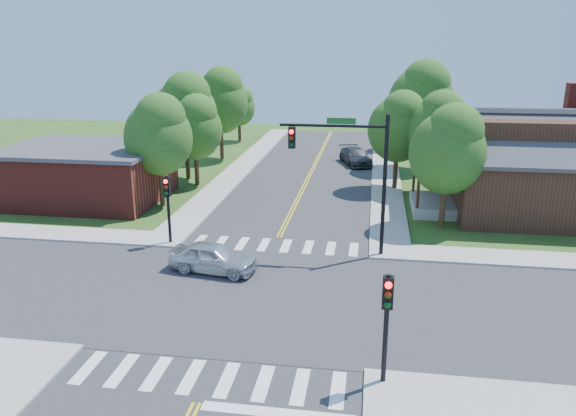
% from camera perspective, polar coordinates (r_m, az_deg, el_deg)
% --- Properties ---
extents(ground, '(100.00, 100.00, 0.00)m').
position_cam_1_polar(ground, '(24.49, -3.89, -8.96)').
color(ground, '#274C17').
rests_on(ground, ground).
extents(road_ns, '(10.00, 90.00, 0.04)m').
position_cam_1_polar(road_ns, '(24.49, -3.89, -8.92)').
color(road_ns, '#2D2D30').
rests_on(road_ns, ground).
extents(road_ew, '(90.00, 10.00, 0.04)m').
position_cam_1_polar(road_ew, '(24.48, -3.89, -8.91)').
color(road_ew, '#2D2D30').
rests_on(road_ew, ground).
extents(intersection_patch, '(10.20, 10.20, 0.06)m').
position_cam_1_polar(intersection_patch, '(24.49, -3.89, -8.96)').
color(intersection_patch, '#2D2D30').
rests_on(intersection_patch, ground).
extents(sidewalk_ne, '(40.00, 40.00, 0.14)m').
position_cam_1_polar(sidewalk_ne, '(40.28, 24.00, 0.13)').
color(sidewalk_ne, '#9E9B93').
rests_on(sidewalk_ne, ground).
extents(sidewalk_nw, '(40.00, 40.00, 0.14)m').
position_cam_1_polar(sidewalk_nw, '(43.99, -19.80, 1.92)').
color(sidewalk_nw, '#9E9B93').
rests_on(sidewalk_nw, ground).
extents(crosswalk_north, '(8.85, 2.00, 0.01)m').
position_cam_1_polar(crosswalk_north, '(30.07, -1.35, -3.80)').
color(crosswalk_north, white).
rests_on(crosswalk_north, ground).
extents(crosswalk_south, '(8.85, 2.00, 0.01)m').
position_cam_1_polar(crosswalk_south, '(19.26, -8.03, -16.74)').
color(crosswalk_south, white).
rests_on(crosswalk_south, ground).
extents(centerline, '(0.30, 90.00, 0.01)m').
position_cam_1_polar(centerline, '(24.47, -3.89, -8.87)').
color(centerline, yellow).
rests_on(centerline, ground).
extents(stop_bar, '(4.60, 0.45, 0.09)m').
position_cam_1_polar(stop_bar, '(17.68, -1.10, -20.20)').
color(stop_bar, white).
rests_on(stop_bar, ground).
extents(signal_mast_ne, '(5.30, 0.42, 7.20)m').
position_cam_1_polar(signal_mast_ne, '(27.72, 6.38, 4.67)').
color(signal_mast_ne, black).
rests_on(signal_mast_ne, ground).
extents(signal_pole_se, '(0.34, 0.42, 3.80)m').
position_cam_1_polar(signal_pole_se, '(17.78, 10.02, -10.12)').
color(signal_pole_se, black).
rests_on(signal_pole_se, ground).
extents(signal_pole_nw, '(0.34, 0.42, 3.80)m').
position_cam_1_polar(signal_pole_nw, '(30.13, -12.14, 1.09)').
color(signal_pole_nw, black).
rests_on(signal_pole_nw, ground).
extents(house_ne, '(13.05, 8.80, 7.11)m').
position_cam_1_polar(house_ne, '(37.86, 24.14, 4.22)').
color(house_ne, '#331E11').
rests_on(house_ne, ground).
extents(building_nw, '(10.40, 8.40, 3.73)m').
position_cam_1_polar(building_nw, '(40.59, -19.74, 3.38)').
color(building_nw, maroon).
rests_on(building_nw, ground).
extents(tree_e_a, '(4.30, 4.08, 7.31)m').
position_cam_1_polar(tree_e_a, '(32.95, 16.07, 5.95)').
color(tree_e_a, '#382314').
rests_on(tree_e_a, ground).
extents(tree_e_b, '(4.34, 4.12, 7.37)m').
position_cam_1_polar(tree_e_b, '(40.25, 14.98, 7.97)').
color(tree_e_b, '#382314').
rests_on(tree_e_b, ground).
extents(tree_e_c, '(5.38, 5.11, 9.15)m').
position_cam_1_polar(tree_e_c, '(47.98, 13.49, 10.83)').
color(tree_e_c, '#382314').
rests_on(tree_e_c, ground).
extents(tree_e_d, '(4.34, 4.13, 7.38)m').
position_cam_1_polar(tree_e_d, '(56.95, 12.76, 10.59)').
color(tree_e_d, '#382314').
rests_on(tree_e_d, ground).
extents(tree_w_a, '(4.39, 4.17, 7.46)m').
position_cam_1_polar(tree_w_a, '(36.99, -12.98, 7.46)').
color(tree_w_a, '#382314').
rests_on(tree_w_a, ground).
extents(tree_w_b, '(4.92, 4.67, 8.36)m').
position_cam_1_polar(tree_w_b, '(44.07, -10.36, 9.84)').
color(tree_w_b, '#382314').
rests_on(tree_w_b, ground).
extents(tree_w_c, '(4.93, 4.68, 8.38)m').
position_cam_1_polar(tree_w_c, '(51.22, -6.84, 10.95)').
color(tree_w_c, '#382314').
rests_on(tree_w_c, ground).
extents(tree_w_d, '(3.46, 3.29, 5.88)m').
position_cam_1_polar(tree_w_d, '(60.71, -4.95, 10.36)').
color(tree_w_d, '#382314').
rests_on(tree_w_d, ground).
extents(tree_house, '(4.27, 4.05, 7.25)m').
position_cam_1_polar(tree_house, '(41.03, 11.22, 8.27)').
color(tree_house, '#382314').
rests_on(tree_house, ground).
extents(tree_bldg, '(4.04, 3.84, 6.87)m').
position_cam_1_polar(tree_bldg, '(42.23, -9.39, 8.25)').
color(tree_bldg, '#382314').
rests_on(tree_bldg, ground).
extents(car_silver, '(3.01, 4.73, 1.43)m').
position_cam_1_polar(car_silver, '(26.78, -7.60, -5.08)').
color(car_silver, silver).
rests_on(car_silver, ground).
extents(car_dgrey, '(5.00, 6.07, 1.40)m').
position_cam_1_polar(car_dgrey, '(49.72, 6.87, 5.19)').
color(car_dgrey, '#343639').
rests_on(car_dgrey, ground).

